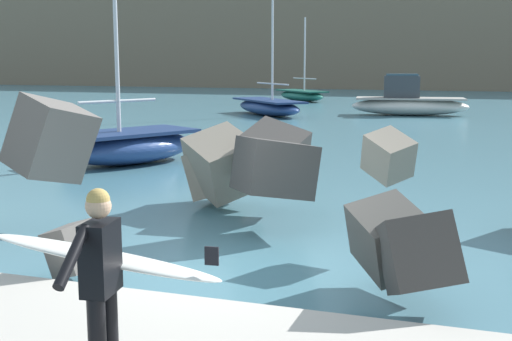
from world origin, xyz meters
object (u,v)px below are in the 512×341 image
at_px(boat_near_left, 129,145).
at_px(boat_near_centre, 302,95).
at_px(boat_near_right, 268,106).
at_px(boat_mid_left, 408,102).
at_px(surfer_with_board, 103,273).

relative_size(boat_near_left, boat_near_centre, 1.35).
relative_size(boat_near_right, boat_mid_left, 1.14).
bearing_deg(boat_near_left, boat_near_right, 94.05).
bearing_deg(boat_near_left, boat_near_centre, 95.05).
height_order(boat_near_left, boat_near_centre, boat_near_left).
height_order(boat_near_left, boat_near_right, boat_near_left).
bearing_deg(boat_mid_left, boat_near_left, -106.72).
distance_m(surfer_with_board, boat_near_right, 31.65).
bearing_deg(boat_near_right, boat_mid_left, 17.62).
height_order(surfer_with_board, boat_near_centre, boat_near_centre).
xyz_separation_m(surfer_with_board, boat_mid_left, (-0.65, 32.94, -0.56)).
bearing_deg(boat_mid_left, boat_near_centre, 129.44).
distance_m(boat_near_centre, boat_mid_left, 13.97).
bearing_deg(boat_near_centre, boat_mid_left, -50.56).
bearing_deg(boat_mid_left, boat_near_right, -162.38).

